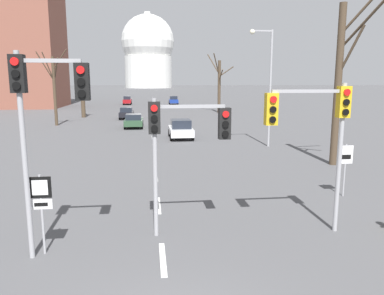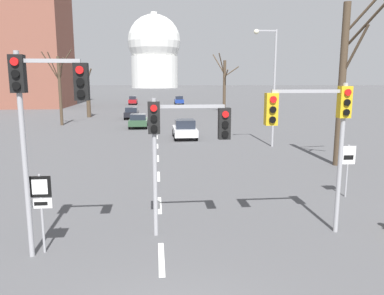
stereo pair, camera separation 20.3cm
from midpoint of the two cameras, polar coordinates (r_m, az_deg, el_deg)
name	(u,v)px [view 1 (the left image)]	position (r m, az deg, el deg)	size (l,w,h in m)	color
lane_stripe_0	(163,259)	(10.71, -5.03, -16.55)	(0.16, 2.00, 0.01)	silver
lane_stripe_1	(158,205)	(14.87, -5.53, -8.76)	(0.16, 2.00, 0.01)	silver
lane_stripe_2	(156,176)	(19.18, -5.81, -4.41)	(0.16, 2.00, 0.01)	silver
lane_stripe_3	(155,158)	(23.57, -5.97, -1.68)	(0.16, 2.00, 0.01)	silver
lane_stripe_4	(154,146)	(27.99, -6.09, 0.20)	(0.16, 2.00, 0.01)	silver
lane_stripe_5	(153,137)	(32.43, -6.17, 1.57)	(0.16, 2.00, 0.01)	silver
lane_stripe_6	(152,130)	(36.88, -6.24, 2.60)	(0.16, 2.00, 0.01)	silver
lane_stripe_7	(152,125)	(41.35, -6.29, 3.41)	(0.16, 2.00, 0.01)	silver
lane_stripe_8	(151,121)	(45.82, -6.33, 4.06)	(0.16, 2.00, 0.01)	silver
lane_stripe_9	(151,117)	(50.30, -6.36, 4.60)	(0.16, 2.00, 0.01)	silver
traffic_signal_near_left	(42,104)	(10.49, -22.45, 6.13)	(1.94, 0.34, 5.56)	#9E9EA3
traffic_signal_centre_tall	(180,133)	(11.35, -2.29, 2.26)	(2.50, 0.34, 4.30)	#9E9EA3
traffic_signal_near_right	(317,120)	(12.06, 18.09, 3.95)	(2.64, 0.34, 4.75)	#9E9EA3
route_sign_post	(41,201)	(11.23, -22.50, -7.55)	(0.60, 0.08, 2.28)	#9E9EA3
speed_limit_sign	(345,161)	(16.80, 22.02, -1.99)	(0.60, 0.08, 2.22)	#9E9EA3
street_lamp_right	(267,77)	(27.88, 11.13, 10.50)	(1.70, 0.36, 8.36)	#9E9EA3
sedan_near_left	(181,129)	(31.60, -1.91, 2.85)	(1.96, 4.14, 1.61)	silver
sedan_near_right	(134,121)	(39.31, -9.02, 4.07)	(1.92, 4.07, 1.43)	#2D4C33
sedan_mid_centre	(127,100)	(78.30, -9.91, 7.10)	(1.69, 4.55, 1.71)	maroon
sedan_far_left	(174,100)	(77.67, -2.91, 7.21)	(1.84, 3.82, 1.72)	navy
sedan_far_right	(127,113)	(48.56, -10.07, 5.22)	(1.79, 3.98, 1.49)	black
bare_tree_left_near	(82,94)	(51.71, -16.46, 7.87)	(1.42, 3.14, 6.41)	#473828
bare_tree_right_near	(342,77)	(22.65, 21.61, 9.91)	(2.41, 3.45, 10.81)	#473828
bare_tree_left_far	(54,87)	(43.11, -20.40, 8.63)	(3.04, 2.45, 8.10)	#473828
bare_tree_right_far	(219,84)	(57.44, 4.04, 9.68)	(3.67, 4.11, 8.85)	#473828
capitol_dome	(148,52)	(257.68, -6.75, 14.32)	(34.73, 34.73, 49.06)	silver
apartment_block_left	(7,25)	(77.69, -26.46, 16.38)	(18.00, 14.00, 29.25)	brown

